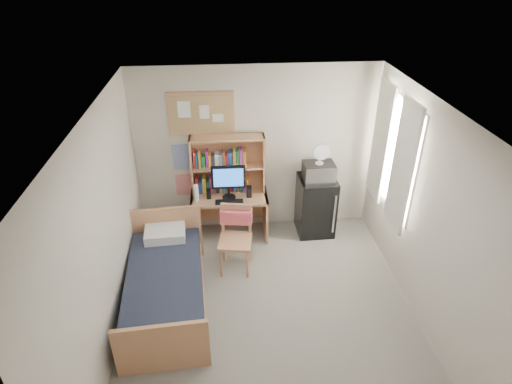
{
  "coord_description": "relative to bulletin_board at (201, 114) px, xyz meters",
  "views": [
    {
      "loc": [
        -0.5,
        -3.78,
        3.99
      ],
      "look_at": [
        -0.07,
        1.2,
        1.11
      ],
      "focal_mm": 30.0,
      "sensor_mm": 36.0,
      "label": 1
    }
  ],
  "objects": [
    {
      "name": "speaker_left",
      "position": [
        0.05,
        -0.35,
        -1.12
      ],
      "size": [
        0.06,
        0.06,
        0.15
      ],
      "primitive_type": "cube",
      "rotation": [
        0.0,
        0.0,
        -0.01
      ],
      "color": "black",
      "rests_on": "desk"
    },
    {
      "name": "desk",
      "position": [
        0.35,
        -0.29,
        -1.56
      ],
      "size": [
        1.16,
        0.59,
        0.72
      ],
      "primitive_type": "cube",
      "rotation": [
        0.0,
        0.0,
        -0.01
      ],
      "color": "tan",
      "rests_on": "floor"
    },
    {
      "name": "wall_left",
      "position": [
        -1.02,
        -2.08,
        -0.62
      ],
      "size": [
        0.04,
        4.2,
        2.6
      ],
      "primitive_type": "cube",
      "color": "beige",
      "rests_on": "floor"
    },
    {
      "name": "water_bottle",
      "position": [
        -0.13,
        -0.39,
        -1.07
      ],
      "size": [
        0.07,
        0.07,
        0.25
      ],
      "primitive_type": "cylinder",
      "rotation": [
        0.0,
        0.0,
        -0.01
      ],
      "color": "white",
      "rests_on": "desk"
    },
    {
      "name": "speaker_right",
      "position": [
        0.65,
        -0.36,
        -1.11
      ],
      "size": [
        0.07,
        0.07,
        0.18
      ],
      "primitive_type": "cube",
      "rotation": [
        0.0,
        0.0,
        -0.01
      ],
      "color": "black",
      "rests_on": "desk"
    },
    {
      "name": "ceiling",
      "position": [
        0.78,
        -2.08,
        0.68
      ],
      "size": [
        3.6,
        4.2,
        0.02
      ],
      "primitive_type": "cube",
      "color": "silver",
      "rests_on": "wall_back"
    },
    {
      "name": "keyboard",
      "position": [
        0.35,
        -0.49,
        -1.19
      ],
      "size": [
        0.41,
        0.13,
        0.02
      ],
      "primitive_type": "cube",
      "rotation": [
        0.0,
        0.0,
        -0.01
      ],
      "color": "black",
      "rests_on": "desk"
    },
    {
      "name": "floor",
      "position": [
        0.78,
        -2.08,
        -1.93
      ],
      "size": [
        3.6,
        4.2,
        0.02
      ],
      "primitive_type": "cube",
      "color": "gray",
      "rests_on": "ground"
    },
    {
      "name": "wall_back",
      "position": [
        0.78,
        0.02,
        -0.62
      ],
      "size": [
        3.6,
        0.04,
        2.6
      ],
      "primitive_type": "cube",
      "color": "beige",
      "rests_on": "floor"
    },
    {
      "name": "mini_fridge",
      "position": [
        1.7,
        -0.28,
        -1.45
      ],
      "size": [
        0.56,
        0.56,
        0.94
      ],
      "primitive_type": "cube",
      "rotation": [
        0.0,
        0.0,
        0.02
      ],
      "color": "black",
      "rests_on": "floor"
    },
    {
      "name": "desk_chair",
      "position": [
        0.4,
        -1.12,
        -1.44
      ],
      "size": [
        0.55,
        0.55,
        0.97
      ],
      "primitive_type": "cube",
      "rotation": [
        0.0,
        0.0,
        -0.14
      ],
      "color": "tan",
      "rests_on": "floor"
    },
    {
      "name": "poster_japan",
      "position": [
        -0.32,
        0.01,
        -1.14
      ],
      "size": [
        0.28,
        0.01,
        0.36
      ],
      "primitive_type": "cube",
      "color": "red",
      "rests_on": "wall_back"
    },
    {
      "name": "hutch",
      "position": [
        0.35,
        -0.14,
        -0.75
      ],
      "size": [
        1.1,
        0.29,
        0.89
      ],
      "primitive_type": "cube",
      "rotation": [
        0.0,
        0.0,
        -0.01
      ],
      "color": "tan",
      "rests_on": "desk"
    },
    {
      "name": "poster_wave",
      "position": [
        -0.32,
        0.01,
        -0.67
      ],
      "size": [
        0.3,
        0.01,
        0.42
      ],
      "primitive_type": "cube",
      "color": "#2A4DA9",
      "rests_on": "wall_back"
    },
    {
      "name": "bed",
      "position": [
        -0.5,
        -1.76,
        -1.66
      ],
      "size": [
        1.08,
        1.96,
        0.52
      ],
      "primitive_type": "cube",
      "rotation": [
        0.0,
        0.0,
        0.07
      ],
      "color": "black",
      "rests_on": "floor"
    },
    {
      "name": "pillow",
      "position": [
        -0.55,
        -1.02,
        -1.33
      ],
      "size": [
        0.56,
        0.41,
        0.13
      ],
      "primitive_type": "cube",
      "rotation": [
        0.0,
        0.0,
        0.07
      ],
      "color": "white",
      "rests_on": "bed"
    },
    {
      "name": "curtain_right",
      "position": [
        2.5,
        -0.48,
        -0.32
      ],
      "size": [
        0.04,
        0.55,
        1.7
      ],
      "primitive_type": "cube",
      "color": "white",
      "rests_on": "wall_right"
    },
    {
      "name": "curtain_left",
      "position": [
        2.5,
        -1.28,
        -0.32
      ],
      "size": [
        0.04,
        0.55,
        1.7
      ],
      "primitive_type": "cube",
      "color": "white",
      "rests_on": "wall_right"
    },
    {
      "name": "wall_right",
      "position": [
        2.58,
        -2.08,
        -0.62
      ],
      "size": [
        0.04,
        4.2,
        2.6
      ],
      "primitive_type": "cube",
      "color": "beige",
      "rests_on": "floor"
    },
    {
      "name": "window_unit",
      "position": [
        2.53,
        -0.88,
        -0.32
      ],
      "size": [
        0.1,
        1.4,
        1.7
      ],
      "primitive_type": "cube",
      "color": "white",
      "rests_on": "wall_right"
    },
    {
      "name": "monitor",
      "position": [
        0.35,
        -0.35,
        -0.93
      ],
      "size": [
        0.5,
        0.04,
        0.53
      ],
      "primitive_type": "cube",
      "rotation": [
        0.0,
        0.0,
        -0.01
      ],
      "color": "black",
      "rests_on": "desk"
    },
    {
      "name": "hoodie",
      "position": [
        0.43,
        -0.92,
        -1.17
      ],
      "size": [
        0.45,
        0.19,
        0.21
      ],
      "primitive_type": "cube",
      "rotation": [
        0.0,
        0.0,
        -0.14
      ],
      "color": "#F75E67",
      "rests_on": "desk_chair"
    },
    {
      "name": "desk_fan",
      "position": [
        1.7,
        -0.3,
        -0.57
      ],
      "size": [
        0.24,
        0.24,
        0.3
      ],
      "primitive_type": "cylinder",
      "rotation": [
        0.0,
        0.0,
        0.02
      ],
      "color": "white",
      "rests_on": "microwave"
    },
    {
      "name": "bulletin_board",
      "position": [
        0.0,
        0.0,
        0.0
      ],
      "size": [
        0.94,
        0.03,
        0.64
      ],
      "primitive_type": "cube",
      "color": "tan",
      "rests_on": "wall_back"
    },
    {
      "name": "microwave",
      "position": [
        1.7,
        -0.3,
        -0.85
      ],
      "size": [
        0.46,
        0.35,
        0.26
      ],
      "primitive_type": "cube",
      "rotation": [
        0.0,
        0.0,
        0.02
      ],
      "color": "silver",
      "rests_on": "mini_fridge"
    }
  ]
}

